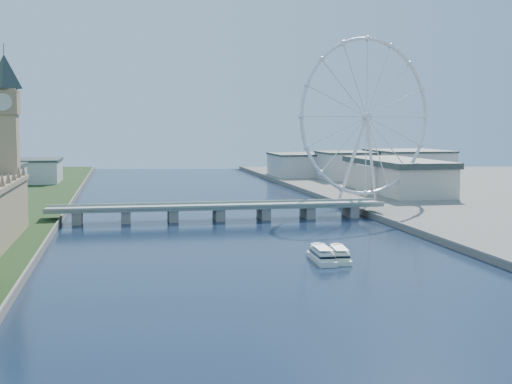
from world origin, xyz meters
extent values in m
plane|color=#16243E|center=(0.00, 0.00, 0.00)|extent=(2000.00, 2000.00, 0.00)
cube|color=tan|center=(-128.00, 278.00, 43.00)|extent=(13.00, 13.00, 80.00)
cube|color=#937A59|center=(-128.00, 278.00, 75.00)|extent=(15.00, 15.00, 14.00)
pyramid|color=#2D3833|center=(-128.00, 278.00, 103.00)|extent=(20.02, 20.02, 20.00)
cube|color=gray|center=(0.00, 300.00, 8.50)|extent=(220.00, 22.00, 2.00)
cube|color=gray|center=(-90.00, 300.00, 3.75)|extent=(6.00, 20.00, 7.50)
cube|color=gray|center=(-60.00, 300.00, 3.75)|extent=(6.00, 20.00, 7.50)
cube|color=gray|center=(-30.00, 300.00, 3.75)|extent=(6.00, 20.00, 7.50)
cube|color=gray|center=(0.00, 300.00, 3.75)|extent=(6.00, 20.00, 7.50)
cube|color=gray|center=(30.00, 300.00, 3.75)|extent=(6.00, 20.00, 7.50)
cube|color=gray|center=(60.00, 300.00, 3.75)|extent=(6.00, 20.00, 7.50)
cube|color=gray|center=(90.00, 300.00, 3.75)|extent=(6.00, 20.00, 7.50)
torus|color=silver|center=(120.00, 355.00, 68.00)|extent=(113.60, 39.12, 118.60)
cylinder|color=silver|center=(120.00, 355.00, 68.00)|extent=(7.25, 6.61, 6.00)
cube|color=gray|center=(117.00, 365.00, 4.00)|extent=(14.00, 10.00, 2.00)
cube|color=beige|center=(-150.00, 600.00, 14.00)|extent=(50.00, 70.00, 22.00)
cube|color=beige|center=(180.00, 580.00, 17.00)|extent=(60.00, 60.00, 28.00)
cube|color=beige|center=(240.00, 560.00, 18.00)|extent=(70.00, 90.00, 30.00)
cube|color=beige|center=(140.00, 640.00, 15.00)|extent=(60.00, 80.00, 24.00)
camera|label=1|loc=(-61.71, -159.53, 62.30)|focal=50.00mm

